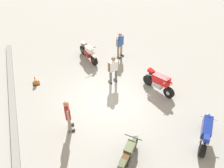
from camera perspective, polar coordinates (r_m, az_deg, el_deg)
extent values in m
plane|color=#9E9E99|center=(12.07, -0.64, -4.08)|extent=(40.00, 40.00, 0.00)
cube|color=gray|center=(11.84, -22.42, -8.92)|extent=(14.00, 0.30, 0.15)
cylinder|color=black|center=(14.26, -4.29, 5.65)|extent=(0.62, 0.30, 0.60)
cylinder|color=black|center=(15.25, -6.89, 8.08)|extent=(0.62, 0.30, 0.60)
cylinder|color=maroon|center=(14.26, -4.29, 5.65)|extent=(0.25, 0.23, 0.21)
cylinder|color=maroon|center=(15.25, -6.89, 8.08)|extent=(0.25, 0.23, 0.21)
cube|color=maroon|center=(14.73, -5.75, 7.32)|extent=(0.61, 0.41, 0.32)
cube|color=white|center=(14.36, -5.46, 8.28)|extent=(0.62, 0.45, 0.30)
cube|color=white|center=(14.07, -4.35, 6.74)|extent=(0.47, 0.26, 0.08)
cube|color=#4C331E|center=(14.69, -6.34, 9.12)|extent=(0.64, 0.40, 0.12)
cube|color=white|center=(14.93, -6.90, 9.56)|extent=(0.36, 0.29, 0.18)
cylinder|color=maroon|center=(15.12, -5.92, 8.07)|extent=(0.57, 0.24, 0.16)
cylinder|color=maroon|center=(13.98, -4.85, 8.53)|extent=(0.20, 0.69, 0.04)
sphere|color=silver|center=(13.93, -4.35, 7.44)|extent=(0.16, 0.16, 0.16)
cylinder|color=black|center=(12.41, 13.44, -2.01)|extent=(0.62, 0.38, 0.60)
cylinder|color=black|center=(12.96, 8.75, 0.99)|extent=(0.64, 0.44, 0.60)
cylinder|color=silver|center=(12.41, 13.44, -2.01)|extent=(0.26, 0.25, 0.21)
cylinder|color=silver|center=(12.96, 8.75, 0.99)|extent=(0.26, 0.25, 0.21)
cube|color=silver|center=(12.63, 10.92, -0.03)|extent=(0.62, 0.47, 0.32)
cube|color=red|center=(12.31, 11.69, 1.03)|extent=(1.05, 0.71, 0.57)
cone|color=red|center=(12.01, 13.71, 0.38)|extent=(0.46, 0.45, 0.39)
cube|color=black|center=(12.44, 10.31, 2.16)|extent=(0.65, 0.47, 0.12)
cube|color=red|center=(12.52, 9.31, 3.09)|extent=(0.40, 0.34, 0.23)
cylinder|color=silver|center=(12.56, 9.15, 2.19)|extent=(0.40, 0.23, 0.17)
cylinder|color=silver|center=(12.66, 9.62, 2.50)|extent=(0.40, 0.23, 0.17)
cylinder|color=silver|center=(12.05, 13.20, 0.78)|extent=(0.30, 0.66, 0.04)
sphere|color=silver|center=(12.01, 13.97, 0.02)|extent=(0.16, 0.16, 0.16)
cylinder|color=black|center=(10.09, 5.22, -14.25)|extent=(0.54, 0.53, 0.60)
cylinder|color=#333333|center=(10.09, 5.22, -14.25)|extent=(0.28, 0.28, 0.21)
cube|color=#333333|center=(9.62, 3.72, -17.20)|extent=(0.60, 0.59, 0.32)
cube|color=#515B38|center=(9.39, 4.28, -14.97)|extent=(0.63, 0.62, 0.30)
cube|color=#515B38|center=(9.82, 5.34, -13.16)|extent=(0.43, 0.42, 0.08)
cube|color=brown|center=(9.14, 3.25, -17.06)|extent=(0.61, 0.60, 0.12)
cube|color=#515B38|center=(9.01, 2.51, -18.63)|extent=(0.38, 0.38, 0.18)
cylinder|color=#333333|center=(9.50, 1.78, -18.92)|extent=(0.48, 0.46, 0.16)
cylinder|color=#333333|center=(9.37, 5.08, -12.56)|extent=(0.51, 0.53, 0.04)
sphere|color=silver|center=(9.65, 5.47, -12.29)|extent=(0.16, 0.16, 0.16)
cylinder|color=black|center=(11.42, 21.32, -9.09)|extent=(0.56, 0.51, 0.60)
cylinder|color=black|center=(10.56, 20.75, -14.47)|extent=(0.60, 0.56, 0.60)
cylinder|color=silver|center=(11.42, 21.32, -9.09)|extent=(0.28, 0.27, 0.21)
cylinder|color=silver|center=(10.56, 20.75, -14.47)|extent=(0.28, 0.27, 0.21)
cube|color=silver|center=(10.87, 21.16, -11.55)|extent=(0.61, 0.58, 0.32)
cube|color=navy|center=(10.67, 21.74, -9.62)|extent=(0.98, 0.92, 0.57)
cone|color=navy|center=(10.92, 22.12, -7.10)|extent=(0.49, 0.49, 0.39)
cube|color=black|center=(10.36, 21.68, -11.01)|extent=(0.62, 0.59, 0.12)
cube|color=navy|center=(10.10, 21.67, -12.02)|extent=(0.41, 0.39, 0.23)
cylinder|color=silver|center=(10.28, 21.88, -12.51)|extent=(0.36, 0.33, 0.17)
cylinder|color=silver|center=(10.26, 21.00, -12.32)|extent=(0.36, 0.33, 0.17)
cylinder|color=silver|center=(10.81, 22.10, -7.56)|extent=(0.48, 0.55, 0.04)
sphere|color=silver|center=(11.01, 22.09, -6.98)|extent=(0.16, 0.16, 0.16)
cylinder|color=#59595B|center=(12.92, 0.97, 2.06)|extent=(0.15, 0.15, 0.83)
cube|color=black|center=(13.20, 0.82, 0.93)|extent=(0.27, 0.14, 0.08)
cylinder|color=#59595B|center=(12.79, -0.32, 1.60)|extent=(0.15, 0.15, 0.83)
cube|color=black|center=(13.07, -0.44, 0.48)|extent=(0.27, 0.14, 0.08)
cube|color=silver|center=(12.41, 0.34, 4.37)|extent=(0.29, 0.50, 0.59)
cylinder|color=brown|center=(12.51, 1.46, 4.81)|extent=(0.10, 0.10, 0.56)
cylinder|color=brown|center=(12.29, -0.80, 4.05)|extent=(0.10, 0.10, 0.56)
sphere|color=brown|center=(12.15, 0.35, 6.02)|extent=(0.23, 0.23, 0.23)
cylinder|color=gray|center=(14.75, 1.48, 7.62)|extent=(0.18, 0.18, 0.82)
cube|color=black|center=(14.93, 1.64, 6.36)|extent=(0.27, 0.22, 0.08)
cylinder|color=gray|center=(14.97, 2.23, 8.16)|extent=(0.18, 0.18, 0.82)
cube|color=black|center=(15.14, 2.38, 6.92)|extent=(0.27, 0.22, 0.08)
cube|color=#3359A5|center=(14.48, 1.92, 10.19)|extent=(0.43, 0.51, 0.58)
cylinder|color=tan|center=(14.29, 1.26, 9.80)|extent=(0.12, 0.12, 0.54)
cylinder|color=tan|center=(14.67, 2.57, 10.69)|extent=(0.12, 0.12, 0.54)
sphere|color=tan|center=(14.27, 1.96, 11.67)|extent=(0.22, 0.22, 0.22)
cylinder|color=gray|center=(10.65, -10.07, -9.69)|extent=(0.14, 0.14, 0.85)
cube|color=black|center=(10.94, -9.52, -10.90)|extent=(0.12, 0.27, 0.08)
cylinder|color=gray|center=(10.87, -10.28, -8.34)|extent=(0.14, 0.14, 0.85)
cube|color=black|center=(11.16, -9.73, -9.57)|extent=(0.12, 0.27, 0.08)
cube|color=#B23333|center=(10.22, -10.65, -6.40)|extent=(0.50, 0.27, 0.60)
cylinder|color=tan|center=(10.01, -10.49, -7.51)|extent=(0.10, 0.10, 0.57)
cylinder|color=tan|center=(10.40, -10.83, -5.21)|extent=(0.10, 0.10, 0.57)
sphere|color=tan|center=(9.89, -10.97, -4.66)|extent=(0.23, 0.23, 0.23)
cube|color=black|center=(13.66, -17.66, 0.10)|extent=(0.36, 0.36, 0.03)
cone|color=orange|center=(13.49, -17.89, 0.95)|extent=(0.28, 0.28, 0.50)
cylinder|color=white|center=(13.47, -17.92, 1.08)|extent=(0.19, 0.19, 0.08)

